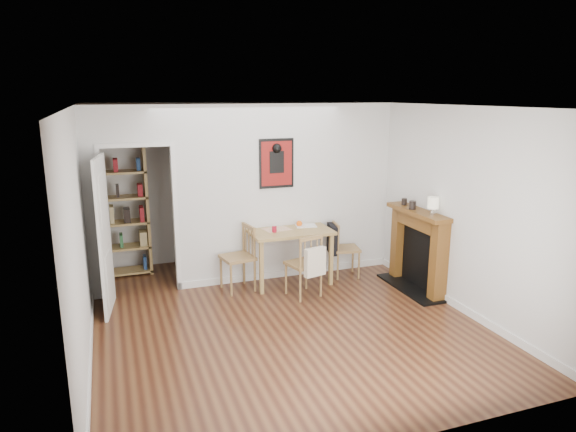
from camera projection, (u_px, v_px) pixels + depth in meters
name	position (u px, v px, depth m)	size (l,w,h in m)	color
ground	(280.00, 316.00, 6.48)	(5.20, 5.20, 0.00)	#58341C
room_shell	(257.00, 195.00, 7.44)	(5.20, 5.20, 5.20)	silver
dining_table	(290.00, 236.00, 7.49)	(1.18, 0.75, 0.81)	#A7844E
chair_left	(237.00, 258.00, 7.25)	(0.54, 0.54, 0.94)	olive
chair_right	(345.00, 248.00, 7.81)	(0.54, 0.49, 0.85)	olive
chair_front	(304.00, 264.00, 7.04)	(0.54, 0.59, 0.90)	olive
bookshelf	(119.00, 211.00, 7.75)	(0.86, 0.35, 2.05)	#A7844E
fireplace	(419.00, 247.00, 7.27)	(0.45, 1.25, 1.16)	brown
red_glass	(274.00, 229.00, 7.32)	(0.07, 0.07, 0.09)	maroon
orange_fruit	(299.00, 224.00, 7.63)	(0.09, 0.09, 0.09)	#FA600D
placemat	(277.00, 229.00, 7.48)	(0.37, 0.28, 0.00)	beige
notebook	(306.00, 226.00, 7.65)	(0.30, 0.22, 0.01)	white
mantel_lamp	(433.00, 204.00, 6.83)	(0.15, 0.15, 0.24)	silver
ceramic_jar_a	(413.00, 205.00, 7.16)	(0.10, 0.10, 0.12)	black
ceramic_jar_b	(404.00, 202.00, 7.44)	(0.08, 0.08, 0.10)	black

